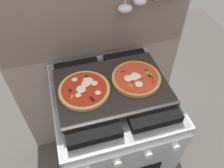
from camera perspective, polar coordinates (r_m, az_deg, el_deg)
name	(u,v)px	position (r m, az deg, el deg)	size (l,w,h in m)	color
ground_plane	(112,165)	(1.87, 0.00, -19.84)	(4.00, 4.00, 0.00)	#4C4742
kitchen_backsplash	(98,61)	(1.41, -3.57, 5.79)	(1.10, 0.09, 1.55)	gray
stove	(112,135)	(1.46, 0.02, -12.90)	(0.60, 0.64, 0.90)	#B7BABF
baking_tray	(112,87)	(1.09, 0.00, -0.65)	(0.54, 0.38, 0.02)	black
pizza_left	(85,90)	(1.06, -7.01, -1.43)	(0.24, 0.24, 0.03)	tan
pizza_right	(136,78)	(1.11, 6.17, 1.53)	(0.24, 0.24, 0.03)	#C18947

